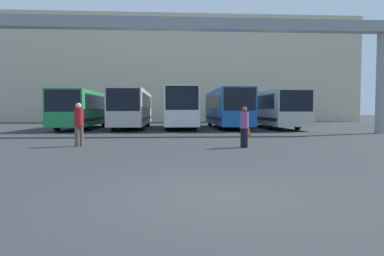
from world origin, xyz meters
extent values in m
plane|color=#2D3033|center=(0.00, 0.00, 0.00)|extent=(200.00, 200.00, 0.00)
cube|color=beige|center=(0.00, 44.19, 6.95)|extent=(48.95, 12.00, 13.89)
cylinder|color=gray|center=(12.93, 15.73, 3.26)|extent=(0.60, 0.60, 6.52)
cube|color=gray|center=(0.00, 15.73, 6.87)|extent=(26.47, 0.80, 0.70)
cube|color=#268C4C|center=(-7.95, 22.71, 1.67)|extent=(2.58, 10.61, 2.64)
cube|color=black|center=(-7.95, 17.42, 2.15)|extent=(2.37, 0.06, 1.48)
cube|color=black|center=(-7.95, 22.71, 2.15)|extent=(2.61, 9.02, 1.11)
cube|color=black|center=(-7.95, 22.71, 0.82)|extent=(2.61, 10.08, 0.24)
cylinder|color=black|center=(-9.08, 19.74, 0.52)|extent=(0.28, 1.04, 1.04)
cylinder|color=black|center=(-6.82, 19.74, 0.52)|extent=(0.28, 1.04, 1.04)
cylinder|color=black|center=(-9.08, 25.68, 0.52)|extent=(0.28, 1.04, 1.04)
cylinder|color=black|center=(-6.82, 25.68, 0.52)|extent=(0.28, 1.04, 1.04)
cube|color=beige|center=(-3.97, 23.40, 1.72)|extent=(2.45, 11.98, 2.74)
cube|color=black|center=(-3.97, 17.42, 2.23)|extent=(2.25, 0.06, 1.54)
cube|color=black|center=(-3.97, 23.40, 2.23)|extent=(2.48, 10.18, 1.15)
cube|color=#1966B2|center=(-3.97, 23.40, 0.84)|extent=(2.48, 11.38, 0.24)
cylinder|color=black|center=(-5.04, 20.04, 0.48)|extent=(0.28, 0.96, 0.96)
cylinder|color=black|center=(-2.91, 20.04, 0.48)|extent=(0.28, 0.96, 0.96)
cylinder|color=black|center=(-5.04, 26.75, 0.48)|extent=(0.28, 0.96, 0.96)
cylinder|color=black|center=(-2.91, 26.75, 0.48)|extent=(0.28, 0.96, 0.96)
cube|color=silver|center=(0.00, 22.78, 1.81)|extent=(2.45, 10.74, 2.92)
cube|color=black|center=(0.00, 17.42, 2.35)|extent=(2.25, 0.06, 1.64)
cube|color=black|center=(0.00, 22.78, 2.35)|extent=(2.48, 9.13, 1.23)
cube|color=red|center=(0.00, 22.78, 0.88)|extent=(2.48, 10.21, 0.24)
cylinder|color=black|center=(-1.06, 19.77, 0.54)|extent=(0.28, 1.08, 1.08)
cylinder|color=black|center=(1.06, 19.77, 0.54)|extent=(0.28, 1.08, 1.08)
cylinder|color=black|center=(-1.06, 25.78, 0.54)|extent=(0.28, 1.08, 1.08)
cylinder|color=black|center=(1.06, 25.78, 0.54)|extent=(0.28, 1.08, 1.08)
cube|color=#1959A5|center=(3.97, 22.99, 1.76)|extent=(2.43, 11.18, 2.81)
cube|color=black|center=(3.97, 17.42, 2.27)|extent=(2.23, 0.06, 1.57)
cube|color=black|center=(3.97, 22.99, 2.27)|extent=(2.46, 9.50, 1.18)
cube|color=black|center=(3.97, 22.99, 0.86)|extent=(2.46, 10.62, 0.24)
cylinder|color=black|center=(2.92, 19.86, 0.47)|extent=(0.28, 0.95, 0.95)
cylinder|color=black|center=(5.03, 19.86, 0.47)|extent=(0.28, 0.95, 0.95)
cylinder|color=black|center=(2.92, 26.12, 0.47)|extent=(0.28, 0.95, 0.95)
cylinder|color=black|center=(5.03, 26.12, 0.47)|extent=(0.28, 0.95, 0.95)
cube|color=beige|center=(7.95, 23.55, 1.68)|extent=(2.57, 12.30, 2.66)
cube|color=black|center=(7.95, 17.42, 2.17)|extent=(2.36, 0.06, 1.49)
cube|color=black|center=(7.95, 23.55, 2.17)|extent=(2.60, 10.45, 1.12)
cube|color=black|center=(7.95, 23.55, 0.83)|extent=(2.60, 11.68, 0.24)
cylinder|color=black|center=(6.82, 20.11, 0.50)|extent=(0.28, 0.99, 0.99)
cylinder|color=black|center=(9.07, 20.11, 0.50)|extent=(0.28, 0.99, 0.99)
cylinder|color=black|center=(6.82, 27.00, 0.50)|extent=(0.28, 0.99, 0.99)
cylinder|color=black|center=(9.07, 27.00, 0.50)|extent=(0.28, 0.99, 0.99)
cylinder|color=black|center=(2.14, 7.89, 0.39)|extent=(0.18, 0.18, 0.79)
cylinder|color=black|center=(2.24, 7.77, 0.39)|extent=(0.18, 0.18, 0.79)
cylinder|color=#8C4C8C|center=(2.19, 7.83, 1.11)|extent=(0.34, 0.34, 0.65)
sphere|color=brown|center=(2.19, 7.83, 1.55)|extent=(0.21, 0.21, 0.21)
cylinder|color=brown|center=(-4.56, 8.75, 0.43)|extent=(0.20, 0.20, 0.86)
cylinder|color=brown|center=(-4.69, 8.64, 0.43)|extent=(0.20, 0.20, 0.86)
cylinder|color=#A5191E|center=(-4.62, 8.70, 1.22)|extent=(0.38, 0.38, 0.72)
sphere|color=beige|center=(-4.62, 8.70, 1.70)|extent=(0.23, 0.23, 0.23)
cone|color=orange|center=(3.64, 13.43, 0.34)|extent=(0.41, 0.41, 0.69)
camera|label=1|loc=(-0.81, -5.85, 1.51)|focal=32.00mm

